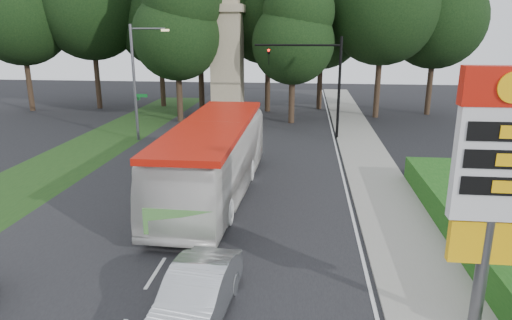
# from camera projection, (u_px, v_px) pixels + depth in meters

# --- Properties ---
(road_surface) EXTENTS (14.00, 80.00, 0.02)m
(road_surface) POSITION_uv_depth(u_px,v_px,m) (208.00, 190.00, 22.44)
(road_surface) COLOR black
(road_surface) RESTS_ON ground
(sidewalk_right) EXTENTS (3.00, 80.00, 0.12)m
(sidewalk_right) POSITION_uv_depth(u_px,v_px,m) (384.00, 196.00, 21.53)
(sidewalk_right) COLOR gray
(sidewalk_right) RESTS_ON ground
(grass_verge_left) EXTENTS (5.00, 50.00, 0.02)m
(grass_verge_left) POSITION_uv_depth(u_px,v_px,m) (82.00, 153.00, 29.17)
(grass_verge_left) COLOR #193814
(grass_verge_left) RESTS_ON ground
(hedge) EXTENTS (3.00, 14.00, 1.20)m
(hedge) POSITION_uv_depth(u_px,v_px,m) (483.00, 222.00, 17.25)
(hedge) COLOR #174A13
(hedge) RESTS_ON ground
(gas_station_pylon) EXTENTS (2.10, 0.45, 6.85)m
(gas_station_pylon) POSITION_uv_depth(u_px,v_px,m) (497.00, 170.00, 10.69)
(gas_station_pylon) COLOR #59595E
(gas_station_pylon) RESTS_ON ground
(traffic_signal_mast) EXTENTS (6.10, 0.35, 7.20)m
(traffic_signal_mast) POSITION_uv_depth(u_px,v_px,m) (321.00, 73.00, 32.03)
(traffic_signal_mast) COLOR black
(traffic_signal_mast) RESTS_ON ground
(streetlight_signs) EXTENTS (2.75, 0.98, 8.00)m
(streetlight_signs) POSITION_uv_depth(u_px,v_px,m) (137.00, 78.00, 31.52)
(streetlight_signs) COLOR #59595E
(streetlight_signs) RESTS_ON ground
(monument) EXTENTS (3.00, 3.00, 10.05)m
(monument) POSITION_uv_depth(u_px,v_px,m) (227.00, 61.00, 38.45)
(monument) COLOR tan
(monument) RESTS_ON ground
(tree_west_near) EXTENTS (8.40, 8.40, 16.50)m
(tree_west_near) POSITION_uv_depth(u_px,v_px,m) (158.00, 5.00, 44.64)
(tree_west_near) COLOR #2D2116
(tree_west_near) RESTS_ON ground
(tree_east_near) EXTENTS (8.12, 8.12, 15.95)m
(tree_east_near) POSITION_uv_depth(u_px,v_px,m) (323.00, 7.00, 43.05)
(tree_east_near) COLOR #2D2116
(tree_east_near) RESTS_ON ground
(tree_monument_left) EXTENTS (7.28, 7.28, 14.30)m
(tree_monument_left) POSITION_uv_depth(u_px,v_px,m) (176.00, 16.00, 36.94)
(tree_monument_left) COLOR #2D2116
(tree_monument_left) RESTS_ON ground
(tree_monument_right) EXTENTS (6.72, 6.72, 13.20)m
(tree_monument_right) POSITION_uv_depth(u_px,v_px,m) (293.00, 25.00, 36.60)
(tree_monument_right) COLOR #2D2116
(tree_monument_right) RESTS_ON ground
(transit_bus) EXTENTS (3.38, 12.77, 3.53)m
(transit_bus) POSITION_uv_depth(u_px,v_px,m) (214.00, 160.00, 21.36)
(transit_bus) COLOR white
(transit_bus) RESTS_ON ground
(sedan_silver) EXTENTS (1.92, 4.60, 1.48)m
(sedan_silver) POSITION_uv_depth(u_px,v_px,m) (196.00, 295.00, 12.26)
(sedan_silver) COLOR #ADB1B5
(sedan_silver) RESTS_ON ground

